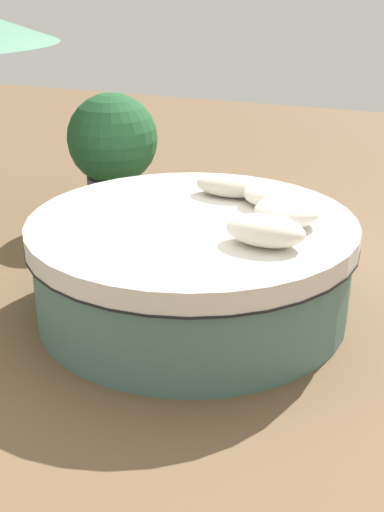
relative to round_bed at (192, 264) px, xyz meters
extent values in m
plane|color=brown|center=(0.00, 0.00, -0.35)|extent=(16.00, 16.00, 0.00)
cylinder|color=#4C726B|center=(0.00, 0.00, -0.08)|extent=(2.16, 2.16, 0.54)
cylinder|color=black|center=(0.00, 0.00, 0.19)|extent=(2.23, 2.23, 0.01)
cylinder|color=silver|center=(0.00, 0.00, 0.26)|extent=(2.22, 2.22, 0.14)
ellipsoid|color=silver|center=(0.59, -0.24, 0.43)|extent=(0.49, 0.30, 0.18)
ellipsoid|color=white|center=(0.61, 0.14, 0.43)|extent=(0.42, 0.39, 0.19)
ellipsoid|color=silver|center=(0.42, 0.47, 0.41)|extent=(0.42, 0.37, 0.16)
ellipsoid|color=beige|center=(0.06, 0.56, 0.41)|extent=(0.52, 0.28, 0.16)
cylinder|color=#4C4C51|center=(-1.41, 1.38, -0.13)|extent=(0.52, 0.52, 0.44)
sphere|color=#23562D|center=(-1.41, 1.38, 0.45)|extent=(0.84, 0.84, 0.84)
camera|label=1|loc=(1.60, -3.68, 1.81)|focal=44.66mm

